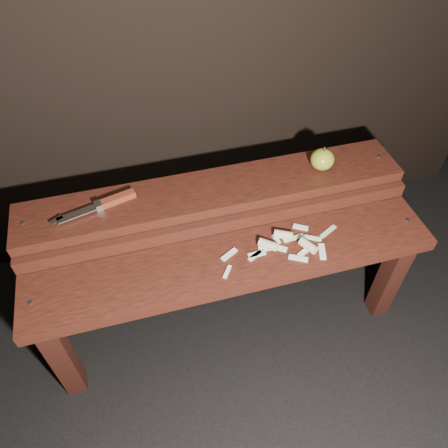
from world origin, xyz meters
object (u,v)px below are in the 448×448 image
object	(u,v)px
bench_front_tier	(235,275)
knife	(108,202)
apple	(322,159)
bench_rear_tier	(215,208)

from	to	relation	value
bench_front_tier	knife	bearing A→B (deg)	143.06
bench_front_tier	knife	world-z (taller)	knife
bench_front_tier	apple	size ratio (longest dim) A/B	15.04
apple	bench_rear_tier	bearing A→B (deg)	-179.30
bench_front_tier	bench_rear_tier	distance (m)	0.23
bench_rear_tier	knife	bearing A→B (deg)	177.49
bench_front_tier	apple	xyz separation A→B (m)	(0.35, 0.23, 0.18)
bench_front_tier	bench_rear_tier	xyz separation A→B (m)	(0.00, 0.23, 0.06)
apple	bench_front_tier	bearing A→B (deg)	-146.69
apple	knife	world-z (taller)	apple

